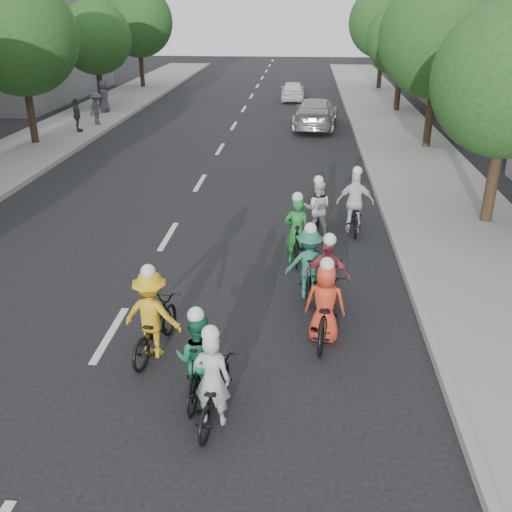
# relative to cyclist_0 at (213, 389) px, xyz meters

# --- Properties ---
(ground) EXTENTS (120.00, 120.00, 0.00)m
(ground) POSITION_rel_cyclist_0_xyz_m (-2.35, 2.20, -0.54)
(ground) COLOR black
(ground) RESTS_ON ground
(curb_left) EXTENTS (0.18, 80.00, 0.18)m
(curb_left) POSITION_rel_cyclist_0_xyz_m (-8.40, 12.20, -0.45)
(curb_left) COLOR #999993
(curb_left) RESTS_ON ground
(sidewalk_right) EXTENTS (4.00, 80.00, 0.15)m
(sidewalk_right) POSITION_rel_cyclist_0_xyz_m (5.65, 12.20, -0.47)
(sidewalk_right) COLOR gray
(sidewalk_right) RESTS_ON ground
(curb_right) EXTENTS (0.18, 80.00, 0.18)m
(curb_right) POSITION_rel_cyclist_0_xyz_m (3.70, 12.20, -0.45)
(curb_right) COLOR #999993
(curb_right) RESTS_ON ground
(tree_l_3) EXTENTS (4.80, 4.80, 6.93)m
(tree_l_3) POSITION_rel_cyclist_0_xyz_m (-10.55, 17.20, 3.98)
(tree_l_3) COLOR black
(tree_l_3) RESTS_ON ground
(tree_l_4) EXTENTS (4.00, 4.00, 5.97)m
(tree_l_4) POSITION_rel_cyclist_0_xyz_m (-10.55, 26.20, 3.42)
(tree_l_4) COLOR black
(tree_l_4) RESTS_ON ground
(tree_l_5) EXTENTS (4.80, 4.80, 6.93)m
(tree_l_5) POSITION_rel_cyclist_0_xyz_m (-10.55, 35.20, 3.98)
(tree_l_5) COLOR black
(tree_l_5) RESTS_ON ground
(tree_r_0) EXTENTS (4.00, 4.00, 5.97)m
(tree_r_0) POSITION_rel_cyclist_0_xyz_m (6.45, 8.80, 3.42)
(tree_r_0) COLOR black
(tree_r_0) RESTS_ON ground
(tree_r_1) EXTENTS (4.80, 4.80, 6.93)m
(tree_r_1) POSITION_rel_cyclist_0_xyz_m (6.45, 17.80, 3.98)
(tree_r_1) COLOR black
(tree_r_1) RESTS_ON ground
(tree_r_2) EXTENTS (4.00, 4.00, 5.97)m
(tree_r_2) POSITION_rel_cyclist_0_xyz_m (6.45, 26.80, 3.42)
(tree_r_2) COLOR black
(tree_r_2) RESTS_ON ground
(tree_r_3) EXTENTS (4.80, 4.80, 6.93)m
(tree_r_3) POSITION_rel_cyclist_0_xyz_m (6.45, 35.80, 3.98)
(tree_r_3) COLOR black
(tree_r_3) RESTS_ON ground
(cyclist_0) EXTENTS (0.77, 1.75, 1.67)m
(cyclist_0) POSITION_rel_cyclist_0_xyz_m (0.00, 0.00, 0.00)
(cyclist_0) COLOR black
(cyclist_0) RESTS_ON ground
(cyclist_1) EXTENTS (0.75, 1.80, 1.64)m
(cyclist_1) POSITION_rel_cyclist_0_xyz_m (-0.31, 0.54, 0.09)
(cyclist_1) COLOR black
(cyclist_1) RESTS_ON ground
(cyclist_2) EXTENTS (1.14, 1.92, 1.78)m
(cyclist_2) POSITION_rel_cyclist_0_xyz_m (-1.33, 1.67, 0.11)
(cyclist_2) COLOR black
(cyclist_2) RESTS_ON ground
(cyclist_3) EXTENTS (0.97, 1.77, 1.72)m
(cyclist_3) POSITION_rel_cyclist_0_xyz_m (1.80, 3.53, 0.09)
(cyclist_3) COLOR black
(cyclist_3) RESTS_ON ground
(cyclist_4) EXTENTS (0.90, 2.01, 1.69)m
(cyclist_4) POSITION_rel_cyclist_0_xyz_m (1.72, 2.44, 0.05)
(cyclist_4) COLOR black
(cyclist_4) RESTS_ON ground
(cyclist_5) EXTENTS (0.61, 1.69, 1.78)m
(cyclist_5) POSITION_rel_cyclist_0_xyz_m (1.13, 5.89, 0.08)
(cyclist_5) COLOR black
(cyclist_5) RESTS_ON ground
(cyclist_6) EXTENTS (0.79, 1.57, 1.68)m
(cyclist_6) POSITION_rel_cyclist_0_xyz_m (1.65, 7.67, 0.05)
(cyclist_6) COLOR black
(cyclist_6) RESTS_ON ground
(cyclist_7) EXTENTS (1.00, 1.59, 1.70)m
(cyclist_7) POSITION_rel_cyclist_0_xyz_m (1.42, 4.11, 0.11)
(cyclist_7) COLOR black
(cyclist_7) RESTS_ON ground
(cyclist_8) EXTENTS (1.00, 1.80, 1.85)m
(cyclist_8) POSITION_rel_cyclist_0_xyz_m (2.68, 8.04, 0.09)
(cyclist_8) COLOR black
(cyclist_8) RESTS_ON ground
(follow_car_lead) EXTENTS (2.42, 5.11, 1.44)m
(follow_car_lead) POSITION_rel_cyclist_0_xyz_m (1.79, 22.15, 0.18)
(follow_car_lead) COLOR #A2A3A7
(follow_car_lead) RESTS_ON ground
(follow_car_trail) EXTENTS (1.54, 3.63, 1.22)m
(follow_car_trail) POSITION_rel_cyclist_0_xyz_m (0.44, 30.66, 0.07)
(follow_car_trail) COLOR white
(follow_car_trail) RESTS_ON ground
(spectator_0) EXTENTS (0.88, 1.14, 1.56)m
(spectator_0) POSITION_rel_cyclist_0_xyz_m (-9.11, 21.29, 0.39)
(spectator_0) COLOR #504E5B
(spectator_0) RESTS_ON sidewalk_left
(spectator_1) EXTENTS (0.63, 0.98, 1.54)m
(spectator_1) POSITION_rel_cyclist_0_xyz_m (-9.45, 19.52, 0.38)
(spectator_1) COLOR #4A4B57
(spectator_1) RESTS_ON sidewalk_left
(spectator_2) EXTENTS (0.81, 0.97, 1.70)m
(spectator_2) POSITION_rel_cyclist_0_xyz_m (-9.90, 24.79, 0.46)
(spectator_2) COLOR #43434E
(spectator_2) RESTS_ON sidewalk_left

